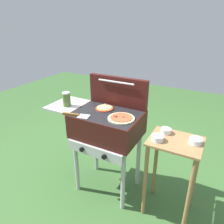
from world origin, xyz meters
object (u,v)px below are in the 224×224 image
object	(u,v)px
spatula	(76,115)
prep_table	(173,163)
topping_bowl_far	(166,131)
sauce_jar	(67,99)
grill	(106,126)
pizza_pepperoni	(121,118)
pizza_cheese	(105,108)
topping_bowl_middle	(158,138)
topping_bowl_near	(196,141)

from	to	relation	value
spatula	prep_table	world-z (taller)	spatula
topping_bowl_far	sauce_jar	bearing A→B (deg)	-172.84
grill	pizza_pepperoni	bearing A→B (deg)	-15.41
sauce_jar	spatula	world-z (taller)	sauce_jar
pizza_cheese	sauce_jar	bearing A→B (deg)	-163.40
spatula	sauce_jar	bearing A→B (deg)	146.28
pizza_cheese	topping_bowl_middle	world-z (taller)	pizza_cheese
grill	topping_bowl_near	xyz separation A→B (m)	(0.83, 0.04, 0.05)
prep_table	topping_bowl_near	world-z (taller)	topping_bowl_near
pizza_pepperoni	spatula	distance (m)	0.42
pizza_cheese	prep_table	distance (m)	0.82
spatula	topping_bowl_middle	bearing A→B (deg)	9.46
pizza_pepperoni	spatula	world-z (taller)	pizza_pepperoni
pizza_cheese	topping_bowl_middle	xyz separation A→B (m)	(0.59, -0.14, -0.10)
spatula	topping_bowl_near	distance (m)	1.06
topping_bowl_far	prep_table	bearing A→B (deg)	-37.02
grill	topping_bowl_far	bearing A→B (deg)	8.85
sauce_jar	prep_table	bearing A→B (deg)	2.19
sauce_jar	topping_bowl_near	xyz separation A→B (m)	(1.26, 0.07, -0.16)
prep_table	topping_bowl_middle	distance (m)	0.29
topping_bowl_middle	sauce_jar	bearing A→B (deg)	178.25
pizza_cheese	topping_bowl_far	distance (m)	0.63
pizza_pepperoni	spatula	size ratio (longest dim) A/B	0.91
sauce_jar	topping_bowl_middle	world-z (taller)	sauce_jar
spatula	topping_bowl_middle	xyz separation A→B (m)	(0.74, 0.12, -0.10)
pizza_pepperoni	sauce_jar	size ratio (longest dim) A/B	1.67
grill	pizza_pepperoni	world-z (taller)	pizza_pepperoni
pizza_pepperoni	topping_bowl_near	world-z (taller)	pizza_pepperoni
pizza_cheese	pizza_pepperoni	world-z (taller)	same
sauce_jar	topping_bowl_middle	bearing A→B (deg)	-1.75
grill	pizza_cheese	distance (m)	0.18
pizza_cheese	topping_bowl_far	world-z (taller)	pizza_cheese
prep_table	spatula	bearing A→B (deg)	-167.45
topping_bowl_middle	pizza_cheese	bearing A→B (deg)	166.51
pizza_cheese	spatula	size ratio (longest dim) A/B	0.66
topping_bowl_near	topping_bowl_far	size ratio (longest dim) A/B	1.14
grill	pizza_pepperoni	distance (m)	0.25
prep_table	pizza_cheese	bearing A→B (deg)	174.51
pizza_pepperoni	sauce_jar	world-z (taller)	sauce_jar
grill	pizza_cheese	world-z (taller)	pizza_cheese
prep_table	grill	bearing A→B (deg)	-179.63
pizza_cheese	grill	bearing A→B (deg)	-51.95
prep_table	topping_bowl_middle	xyz separation A→B (m)	(-0.14, -0.07, 0.25)
pizza_cheese	spatula	world-z (taller)	pizza_cheese
prep_table	topping_bowl_near	distance (m)	0.29
pizza_cheese	sauce_jar	xyz separation A→B (m)	(-0.38, -0.11, 0.06)
prep_table	topping_bowl_far	world-z (taller)	topping_bowl_far
topping_bowl_middle	prep_table	bearing A→B (deg)	27.69
grill	sauce_jar	size ratio (longest dim) A/B	6.60
topping_bowl_far	topping_bowl_middle	bearing A→B (deg)	-99.93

